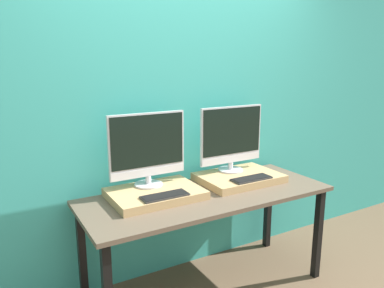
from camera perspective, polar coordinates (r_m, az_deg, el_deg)
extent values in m
cube|color=teal|center=(2.88, -1.99, 5.24)|extent=(8.00, 0.04, 2.60)
cube|color=brown|center=(2.67, 2.36, -7.80)|extent=(1.78, 0.70, 0.03)
cube|color=black|center=(3.12, 18.63, -12.84)|extent=(0.05, 0.05, 0.73)
cube|color=black|center=(2.78, -16.40, -16.02)|extent=(0.05, 0.05, 0.73)
cube|color=black|center=(3.49, 11.49, -9.61)|extent=(0.05, 0.05, 0.73)
cube|color=tan|center=(2.58, -5.63, -7.54)|extent=(0.61, 0.44, 0.06)
cylinder|color=silver|center=(2.67, -6.65, -6.12)|extent=(0.20, 0.20, 0.01)
cylinder|color=silver|center=(2.66, -6.67, -5.41)|extent=(0.04, 0.04, 0.06)
cube|color=silver|center=(2.59, -6.81, -0.13)|extent=(0.56, 0.02, 0.45)
cube|color=black|center=(2.57, -6.71, 0.46)|extent=(0.53, 0.00, 0.36)
cube|color=silver|center=(2.63, -6.58, -4.28)|extent=(0.55, 0.00, 0.06)
cube|color=#2D2D2D|center=(2.44, -4.17, -7.89)|extent=(0.31, 0.12, 0.01)
cube|color=black|center=(2.44, -4.17, -7.73)|extent=(0.30, 0.11, 0.00)
cube|color=tan|center=(2.93, 7.15, -5.10)|extent=(0.61, 0.44, 0.06)
cylinder|color=silver|center=(3.00, 5.89, -3.92)|extent=(0.20, 0.20, 0.01)
cylinder|color=silver|center=(2.99, 5.90, -3.29)|extent=(0.04, 0.04, 0.06)
cube|color=silver|center=(2.93, 6.01, 1.43)|extent=(0.56, 0.02, 0.45)
cube|color=black|center=(2.92, 6.19, 1.96)|extent=(0.53, 0.00, 0.36)
cube|color=silver|center=(2.97, 6.09, -2.27)|extent=(0.55, 0.00, 0.06)
cube|color=#2D2D2D|center=(2.80, 9.04, -5.25)|extent=(0.31, 0.12, 0.01)
cube|color=black|center=(2.80, 9.05, -5.10)|extent=(0.30, 0.11, 0.00)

